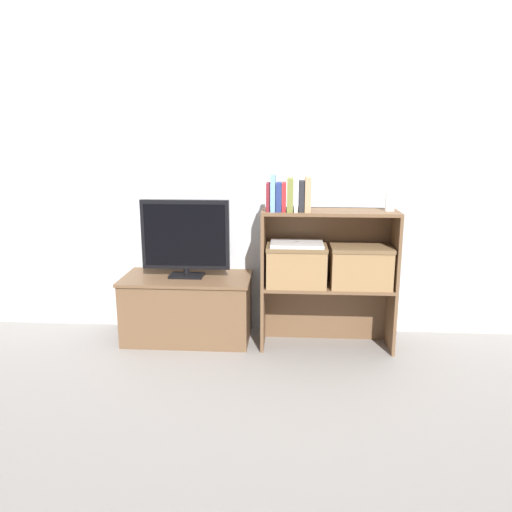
{
  "coord_description": "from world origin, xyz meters",
  "views": [
    {
      "loc": [
        0.2,
        -2.92,
        1.32
      ],
      "look_at": [
        0.0,
        0.14,
        0.6
      ],
      "focal_mm": 35.0,
      "sensor_mm": 36.0,
      "label": 1
    }
  ],
  "objects_px": {
    "book_charcoal": "(302,196)",
    "book_tan": "(308,194)",
    "book_skyblue": "(273,193)",
    "tv_stand": "(188,308)",
    "storage_basket_right": "(361,265)",
    "book_ivory": "(296,193)",
    "tv": "(185,237)",
    "book_navy": "(279,197)",
    "book_maroon": "(268,197)",
    "laptop": "(297,244)",
    "book_olive": "(290,195)",
    "book_crimson": "(284,197)",
    "baby_monitor": "(390,201)",
    "storage_basket_left": "(296,264)"
  },
  "relations": [
    {
      "from": "book_crimson",
      "to": "baby_monitor",
      "type": "xyz_separation_m",
      "value": [
        0.64,
        0.04,
        -0.03
      ]
    },
    {
      "from": "book_charcoal",
      "to": "book_crimson",
      "type": "bearing_deg",
      "value": 180.0
    },
    {
      "from": "book_navy",
      "to": "storage_basket_right",
      "type": "relative_size",
      "value": 0.46
    },
    {
      "from": "book_charcoal",
      "to": "book_tan",
      "type": "bearing_deg",
      "value": 0.0
    },
    {
      "from": "tv",
      "to": "book_charcoal",
      "type": "xyz_separation_m",
      "value": [
        0.74,
        -0.11,
        0.28
      ]
    },
    {
      "from": "book_skyblue",
      "to": "book_tan",
      "type": "bearing_deg",
      "value": 0.0
    },
    {
      "from": "book_charcoal",
      "to": "laptop",
      "type": "xyz_separation_m",
      "value": [
        -0.02,
        0.03,
        -0.3
      ]
    },
    {
      "from": "book_crimson",
      "to": "book_charcoal",
      "type": "xyz_separation_m",
      "value": [
        0.11,
        0.0,
        0.01
      ]
    },
    {
      "from": "storage_basket_right",
      "to": "book_charcoal",
      "type": "bearing_deg",
      "value": -175.97
    },
    {
      "from": "book_olive",
      "to": "book_charcoal",
      "type": "xyz_separation_m",
      "value": [
        0.07,
        0.0,
        -0.01
      ]
    },
    {
      "from": "book_olive",
      "to": "book_charcoal",
      "type": "bearing_deg",
      "value": 0.0
    },
    {
      "from": "book_ivory",
      "to": "baby_monitor",
      "type": "distance_m",
      "value": 0.57
    },
    {
      "from": "book_charcoal",
      "to": "storage_basket_right",
      "type": "height_order",
      "value": "book_charcoal"
    },
    {
      "from": "book_olive",
      "to": "book_charcoal",
      "type": "distance_m",
      "value": 0.07
    },
    {
      "from": "book_maroon",
      "to": "book_navy",
      "type": "bearing_deg",
      "value": 0.0
    },
    {
      "from": "book_navy",
      "to": "book_ivory",
      "type": "height_order",
      "value": "book_ivory"
    },
    {
      "from": "tv",
      "to": "book_olive",
      "type": "xyz_separation_m",
      "value": [
        0.67,
        -0.11,
        0.29
      ]
    },
    {
      "from": "book_maroon",
      "to": "book_skyblue",
      "type": "relative_size",
      "value": 0.77
    },
    {
      "from": "book_skyblue",
      "to": "book_olive",
      "type": "bearing_deg",
      "value": 0.0
    },
    {
      "from": "book_olive",
      "to": "tv",
      "type": "bearing_deg",
      "value": 171.05
    },
    {
      "from": "book_maroon",
      "to": "laptop",
      "type": "xyz_separation_m",
      "value": [
        0.18,
        0.03,
        -0.29
      ]
    },
    {
      "from": "book_skyblue",
      "to": "book_crimson",
      "type": "xyz_separation_m",
      "value": [
        0.07,
        0.0,
        -0.02
      ]
    },
    {
      "from": "book_skyblue",
      "to": "book_charcoal",
      "type": "distance_m",
      "value": 0.17
    },
    {
      "from": "book_charcoal",
      "to": "book_navy",
      "type": "bearing_deg",
      "value": 180.0
    },
    {
      "from": "book_maroon",
      "to": "book_crimson",
      "type": "height_order",
      "value": "book_crimson"
    },
    {
      "from": "book_skyblue",
      "to": "book_crimson",
      "type": "height_order",
      "value": "book_skyblue"
    },
    {
      "from": "storage_basket_left",
      "to": "tv_stand",
      "type": "bearing_deg",
      "value": 173.57
    },
    {
      "from": "book_crimson",
      "to": "book_maroon",
      "type": "bearing_deg",
      "value": 180.0
    },
    {
      "from": "book_ivory",
      "to": "laptop",
      "type": "distance_m",
      "value": 0.32
    },
    {
      "from": "tv",
      "to": "book_navy",
      "type": "relative_size",
      "value": 3.33
    },
    {
      "from": "tv_stand",
      "to": "book_ivory",
      "type": "height_order",
      "value": "book_ivory"
    },
    {
      "from": "book_navy",
      "to": "book_crimson",
      "type": "xyz_separation_m",
      "value": [
        0.03,
        0.0,
        0.0
      ]
    },
    {
      "from": "book_navy",
      "to": "book_olive",
      "type": "distance_m",
      "value": 0.07
    },
    {
      "from": "storage_basket_right",
      "to": "storage_basket_left",
      "type": "bearing_deg",
      "value": 180.0
    },
    {
      "from": "tv_stand",
      "to": "storage_basket_left",
      "type": "relative_size",
      "value": 2.24
    },
    {
      "from": "book_skyblue",
      "to": "baby_monitor",
      "type": "height_order",
      "value": "book_skyblue"
    },
    {
      "from": "laptop",
      "to": "storage_basket_right",
      "type": "bearing_deg",
      "value": 0.0
    },
    {
      "from": "book_tan",
      "to": "laptop",
      "type": "relative_size",
      "value": 0.63
    },
    {
      "from": "book_navy",
      "to": "baby_monitor",
      "type": "relative_size",
      "value": 1.19
    },
    {
      "from": "book_olive",
      "to": "baby_monitor",
      "type": "relative_size",
      "value": 1.37
    },
    {
      "from": "tv",
      "to": "book_ivory",
      "type": "distance_m",
      "value": 0.78
    },
    {
      "from": "book_skyblue",
      "to": "book_crimson",
      "type": "bearing_deg",
      "value": 0.0
    },
    {
      "from": "book_crimson",
      "to": "storage_basket_left",
      "type": "relative_size",
      "value": 0.46
    },
    {
      "from": "tv_stand",
      "to": "book_crimson",
      "type": "xyz_separation_m",
      "value": [
        0.64,
        -0.11,
        0.76
      ]
    },
    {
      "from": "book_maroon",
      "to": "book_skyblue",
      "type": "xyz_separation_m",
      "value": [
        0.03,
        0.0,
        0.03
      ]
    },
    {
      "from": "tv_stand",
      "to": "book_navy",
      "type": "relative_size",
      "value": 4.9
    },
    {
      "from": "tv",
      "to": "book_skyblue",
      "type": "bearing_deg",
      "value": -10.54
    },
    {
      "from": "book_maroon",
      "to": "book_crimson",
      "type": "distance_m",
      "value": 0.1
    },
    {
      "from": "baby_monitor",
      "to": "laptop",
      "type": "xyz_separation_m",
      "value": [
        -0.56,
        -0.02,
        -0.27
      ]
    },
    {
      "from": "tv_stand",
      "to": "storage_basket_right",
      "type": "height_order",
      "value": "storage_basket_right"
    }
  ]
}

